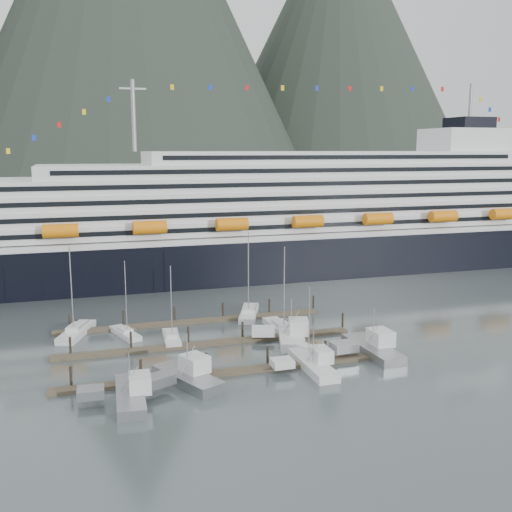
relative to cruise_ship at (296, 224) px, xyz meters
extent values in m
plane|color=#4D5A5B|center=(-30.03, -54.94, -12.04)|extent=(1600.00, 1600.00, 0.00)
cone|color=black|center=(269.97, 565.06, 142.96)|extent=(360.00, 360.00, 360.00)
cube|color=black|center=(-5.03, 0.06, -8.04)|extent=(210.00, 28.00, 12.00)
cube|color=silver|center=(-5.03, 0.06, -1.54)|extent=(205.80, 27.44, 1.50)
cube|color=silver|center=(-0.03, 0.06, 1.06)|extent=(185.00, 26.00, 3.20)
cube|color=black|center=(-0.03, -12.99, 1.22)|extent=(175.75, 0.20, 1.00)
cube|color=silver|center=(1.97, 0.06, 4.26)|extent=(180.00, 25.00, 3.20)
cube|color=black|center=(1.97, -12.49, 4.42)|extent=(171.00, 0.20, 1.00)
cube|color=silver|center=(3.97, 0.06, 7.46)|extent=(172.00, 24.00, 3.20)
cube|color=black|center=(3.97, -11.99, 7.62)|extent=(163.40, 0.20, 1.00)
cube|color=silver|center=(5.97, 0.06, 10.66)|extent=(160.00, 23.00, 3.20)
cube|color=black|center=(5.97, -11.49, 10.82)|extent=(152.00, 0.20, 1.00)
cube|color=silver|center=(7.97, 0.06, 13.76)|extent=(140.00, 22.00, 3.00)
cube|color=black|center=(7.97, -10.99, 13.91)|extent=(133.00, 0.20, 1.00)
cube|color=silver|center=(9.97, 0.06, 16.76)|extent=(95.00, 20.00, 3.00)
cube|color=black|center=(9.97, -9.99, 16.91)|extent=(90.25, 0.20, 1.00)
cube|color=silver|center=(49.97, 0.06, 21.26)|extent=(22.00, 16.00, 6.00)
cube|color=black|center=(49.97, 0.06, 25.76)|extent=(10.00, 10.00, 3.00)
cylinder|color=gray|center=(-40.03, 0.06, 26.26)|extent=(1.00, 1.00, 16.00)
cylinder|color=gray|center=(49.97, 0.06, 31.26)|extent=(0.80, 0.80, 10.00)
cylinder|color=orange|center=(-57.03, -14.94, 2.46)|extent=(7.00, 2.80, 2.80)
cylinder|color=orange|center=(-39.03, -14.94, 2.46)|extent=(7.00, 2.80, 2.80)
cylinder|color=orange|center=(-21.03, -14.94, 2.46)|extent=(7.00, 2.80, 2.80)
cylinder|color=orange|center=(-3.03, -14.94, 2.46)|extent=(7.00, 2.80, 2.80)
cylinder|color=orange|center=(14.97, -14.94, 2.46)|extent=(7.00, 2.80, 2.80)
cylinder|color=orange|center=(32.97, -14.94, 2.46)|extent=(7.00, 2.80, 2.80)
cylinder|color=orange|center=(50.97, -14.94, 2.46)|extent=(7.00, 2.80, 2.80)
cube|color=#4B4030|center=(-35.03, -64.94, -11.79)|extent=(48.00, 2.00, 0.50)
cylinder|color=black|center=(-56.03, -63.84, -10.64)|extent=(0.36, 0.36, 3.20)
cylinder|color=black|center=(-47.03, -63.84, -10.64)|extent=(0.36, 0.36, 3.20)
cylinder|color=black|center=(-38.03, -63.84, -10.64)|extent=(0.36, 0.36, 3.20)
cylinder|color=black|center=(-29.03, -63.84, -10.64)|extent=(0.36, 0.36, 3.20)
cylinder|color=black|center=(-20.03, -63.84, -10.64)|extent=(0.36, 0.36, 3.20)
cylinder|color=black|center=(-11.03, -63.84, -10.64)|extent=(0.36, 0.36, 3.20)
cube|color=#4B4030|center=(-35.03, -51.94, -11.79)|extent=(48.00, 2.00, 0.50)
cylinder|color=black|center=(-56.03, -50.84, -10.64)|extent=(0.36, 0.36, 3.20)
cylinder|color=black|center=(-47.03, -50.84, -10.64)|extent=(0.36, 0.36, 3.20)
cylinder|color=black|center=(-38.03, -50.84, -10.64)|extent=(0.36, 0.36, 3.20)
cylinder|color=black|center=(-29.03, -50.84, -10.64)|extent=(0.36, 0.36, 3.20)
cylinder|color=black|center=(-20.03, -50.84, -10.64)|extent=(0.36, 0.36, 3.20)
cylinder|color=black|center=(-11.03, -50.84, -10.64)|extent=(0.36, 0.36, 3.20)
cube|color=#4B4030|center=(-35.03, -38.94, -11.79)|extent=(48.00, 2.00, 0.50)
cylinder|color=black|center=(-56.03, -37.84, -10.64)|extent=(0.36, 0.36, 3.20)
cylinder|color=black|center=(-47.03, -37.84, -10.64)|extent=(0.36, 0.36, 3.20)
cylinder|color=black|center=(-38.03, -37.84, -10.64)|extent=(0.36, 0.36, 3.20)
cylinder|color=black|center=(-29.03, -37.84, -10.64)|extent=(0.36, 0.36, 3.20)
cylinder|color=black|center=(-20.03, -37.84, -10.64)|extent=(0.36, 0.36, 3.20)
cylinder|color=black|center=(-11.03, -37.84, -10.64)|extent=(0.36, 0.36, 3.20)
cube|color=silver|center=(-47.23, -43.08, -11.79)|extent=(4.79, 8.86, 1.20)
cube|color=silver|center=(-47.23, -43.08, -11.05)|extent=(2.57, 3.39, 0.69)
cylinder|color=gray|center=(-46.96, -43.90, -5.21)|extent=(0.14, 0.14, 12.12)
cube|color=silver|center=(-40.27, -48.30, -11.79)|extent=(3.23, 9.25, 1.34)
cube|color=silver|center=(-40.27, -48.30, -10.94)|extent=(2.17, 3.32, 0.76)
cylinder|color=gray|center=(-40.35, -49.21, -5.27)|extent=(0.15, 0.15, 11.81)
cube|color=silver|center=(-21.46, -48.62, -11.79)|extent=(3.06, 11.98, 1.52)
cube|color=silver|center=(-21.46, -48.62, -10.79)|extent=(2.25, 4.22, 0.87)
cylinder|color=gray|center=(-21.43, -49.81, -4.10)|extent=(0.17, 0.17, 13.92)
cube|color=silver|center=(-55.03, -40.22, -11.79)|extent=(6.86, 11.76, 1.60)
cube|color=silver|center=(-55.03, -40.22, -10.72)|extent=(3.57, 4.56, 0.92)
cylinder|color=gray|center=(-55.44, -41.29, -3.91)|extent=(0.18, 0.18, 14.20)
cube|color=silver|center=(-23.95, -37.64, -11.79)|extent=(6.97, 12.00, 1.57)
cube|color=silver|center=(-23.95, -37.64, -10.75)|extent=(3.58, 4.64, 0.89)
cylinder|color=gray|center=(-24.37, -38.73, -3.44)|extent=(0.18, 0.18, 15.18)
cube|color=silver|center=(-21.92, -60.53, -11.79)|extent=(5.22, 8.85, 1.33)
cube|color=silver|center=(-21.92, -60.53, -10.95)|extent=(2.80, 3.45, 0.76)
cylinder|color=gray|center=(-21.63, -61.33, -6.28)|extent=(0.15, 0.15, 9.81)
cube|color=gray|center=(-49.06, -69.94, -11.69)|extent=(4.16, 12.55, 1.90)
cube|color=gray|center=(-53.75, -69.66, -10.52)|extent=(3.39, 2.91, 1.14)
cube|color=silver|center=(-47.83, -70.02, -9.85)|extent=(2.88, 3.86, 2.09)
cube|color=black|center=(-47.83, -70.02, -9.09)|extent=(2.68, 3.60, 0.48)
cylinder|color=gray|center=(-49.06, -69.94, -8.23)|extent=(0.15, 0.15, 4.76)
cube|color=gray|center=(-41.18, -66.66, -11.69)|extent=(8.37, 12.25, 2.13)
cube|color=gray|center=(-45.23, -68.51, -10.33)|extent=(4.37, 3.85, 1.28)
cube|color=silver|center=(-40.12, -66.17, -9.59)|extent=(4.18, 4.44, 2.34)
cube|color=black|center=(-40.12, -66.17, -8.74)|extent=(3.89, 4.14, 0.53)
cylinder|color=gray|center=(-41.18, -66.66, -7.78)|extent=(0.17, 0.17, 5.33)
cube|color=silver|center=(-23.19, -66.70, -11.69)|extent=(3.24, 12.24, 1.74)
cube|color=silver|center=(-27.83, -66.66, -10.64)|extent=(2.99, 2.71, 1.05)
cube|color=silver|center=(-21.97, -66.71, -10.03)|extent=(2.47, 3.68, 1.92)
cube|color=black|center=(-21.97, -66.71, -9.34)|extent=(2.30, 3.44, 0.44)
cylinder|color=gray|center=(-23.19, -66.70, -8.55)|extent=(0.14, 0.14, 4.36)
cube|color=gray|center=(-12.03, -63.55, -11.69)|extent=(4.38, 13.12, 2.16)
cube|color=gray|center=(-16.96, -63.74, -10.31)|extent=(3.78, 2.99, 1.30)
cube|color=silver|center=(-10.73, -63.51, -9.55)|extent=(3.17, 4.01, 2.38)
cube|color=black|center=(-10.73, -63.51, -8.68)|extent=(2.95, 3.74, 0.54)
cylinder|color=gray|center=(-12.03, -63.55, -7.71)|extent=(0.17, 0.17, 5.41)
cube|color=silver|center=(-21.75, -54.13, -11.69)|extent=(7.20, 12.57, 2.17)
cube|color=silver|center=(-26.10, -52.82, -10.30)|extent=(4.30, 3.59, 1.30)
cube|color=silver|center=(-20.61, -54.48, -9.54)|extent=(3.95, 4.31, 2.39)
cube|color=black|center=(-20.61, -54.48, -8.67)|extent=(3.67, 4.02, 0.54)
cylinder|color=gray|center=(-21.75, -54.13, -7.69)|extent=(0.17, 0.17, 5.43)
camera|label=1|loc=(-55.03, -141.49, 18.72)|focal=42.00mm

